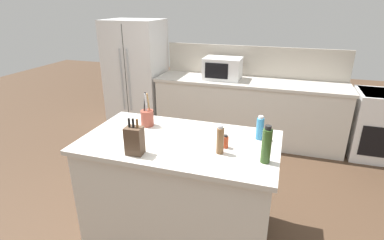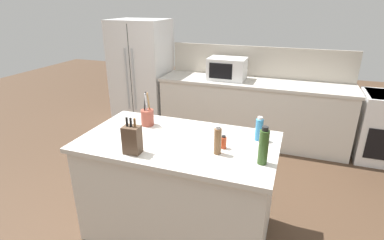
# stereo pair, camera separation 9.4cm
# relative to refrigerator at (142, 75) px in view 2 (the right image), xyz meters

# --- Properties ---
(ground_plane) EXTENTS (14.00, 14.00, 0.00)m
(ground_plane) POSITION_rel_refrigerator_xyz_m (1.58, -2.25, -0.88)
(ground_plane) COLOR #473323
(back_counter_run) EXTENTS (2.80, 0.66, 0.94)m
(back_counter_run) POSITION_rel_refrigerator_xyz_m (1.88, -0.05, -0.41)
(back_counter_run) COLOR beige
(back_counter_run) RESTS_ON ground_plane
(wall_backsplash) EXTENTS (2.76, 0.03, 0.46)m
(wall_backsplash) POSITION_rel_refrigerator_xyz_m (1.88, 0.27, 0.29)
(wall_backsplash) COLOR #B2A899
(wall_backsplash) RESTS_ON back_counter_run
(kitchen_island) EXTENTS (1.66, 0.94, 0.94)m
(kitchen_island) POSITION_rel_refrigerator_xyz_m (1.58, -2.25, -0.41)
(kitchen_island) COLOR beige
(kitchen_island) RESTS_ON ground_plane
(refrigerator) EXTENTS (0.88, 0.75, 1.77)m
(refrigerator) POSITION_rel_refrigerator_xyz_m (0.00, 0.00, 0.00)
(refrigerator) COLOR white
(refrigerator) RESTS_ON ground_plane
(microwave) EXTENTS (0.54, 0.39, 0.32)m
(microwave) POSITION_rel_refrigerator_xyz_m (1.46, -0.05, 0.22)
(microwave) COLOR white
(microwave) RESTS_ON back_counter_run
(knife_block) EXTENTS (0.14, 0.11, 0.29)m
(knife_block) POSITION_rel_refrigerator_xyz_m (1.33, -2.58, 0.17)
(knife_block) COLOR #4C3828
(knife_block) RESTS_ON kitchen_island
(utensil_crock) EXTENTS (0.12, 0.12, 0.32)m
(utensil_crock) POSITION_rel_refrigerator_xyz_m (1.18, -2.04, 0.14)
(utensil_crock) COLOR brown
(utensil_crock) RESTS_ON kitchen_island
(salt_shaker) EXTENTS (0.05, 0.05, 0.12)m
(salt_shaker) POSITION_rel_refrigerator_xyz_m (1.20, -2.36, 0.11)
(salt_shaker) COLOR silver
(salt_shaker) RESTS_ON kitchen_island
(dish_soap_bottle) EXTENTS (0.06, 0.06, 0.21)m
(dish_soap_bottle) POSITION_rel_refrigerator_xyz_m (2.22, -2.02, 0.16)
(dish_soap_bottle) COLOR #3384BC
(dish_soap_bottle) RESTS_ON kitchen_island
(olive_oil_bottle) EXTENTS (0.07, 0.07, 0.29)m
(olive_oil_bottle) POSITION_rel_refrigerator_xyz_m (2.30, -2.41, 0.19)
(olive_oil_bottle) COLOR #2D4C1E
(olive_oil_bottle) RESTS_ON kitchen_island
(spice_jar_paprika) EXTENTS (0.05, 0.05, 0.11)m
(spice_jar_paprika) POSITION_rel_refrigerator_xyz_m (1.97, -2.27, 0.11)
(spice_jar_paprika) COLOR #B73D1E
(spice_jar_paprika) RESTS_ON kitchen_island
(pepper_grinder) EXTENTS (0.06, 0.06, 0.23)m
(pepper_grinder) POSITION_rel_refrigerator_xyz_m (1.95, -2.37, 0.17)
(pepper_grinder) COLOR brown
(pepper_grinder) RESTS_ON kitchen_island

